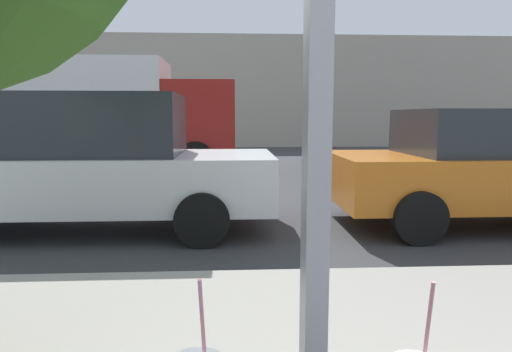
% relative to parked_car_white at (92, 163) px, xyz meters
% --- Properties ---
extents(ground_plane, '(60.00, 60.00, 0.00)m').
position_rel_parked_car_white_xyz_m(ground_plane, '(1.98, 2.88, -0.89)').
color(ground_plane, '#38383A').
extents(building_facade_far, '(28.00, 1.20, 5.28)m').
position_rel_parked_car_white_xyz_m(building_facade_far, '(1.98, 16.33, 1.75)').
color(building_facade_far, '#A89E8E').
rests_on(building_facade_far, ground).
extents(parked_car_white, '(4.64, 1.95, 1.78)m').
position_rel_parked_car_white_xyz_m(parked_car_white, '(0.00, 0.00, 0.00)').
color(parked_car_white, silver).
rests_on(parked_car_white, ground).
extents(parked_car_orange, '(4.10, 2.03, 1.59)m').
position_rel_parked_car_white_xyz_m(parked_car_orange, '(5.27, -0.00, -0.07)').
color(parked_car_orange, orange).
rests_on(parked_car_orange, ground).
extents(box_truck, '(6.70, 2.44, 2.88)m').
position_rel_parked_car_white_xyz_m(box_truck, '(-1.58, 5.89, 0.69)').
color(box_truck, silver).
rests_on(box_truck, ground).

